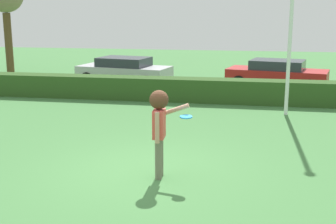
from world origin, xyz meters
TOP-DOWN VIEW (x-y plane):
  - ground_plane at (0.00, 0.00)m, footprint 60.00×60.00m
  - person at (0.34, -0.28)m, footprint 0.77×0.58m
  - frisbee at (0.87, -0.25)m, footprint 0.25×0.25m
  - hedge_row at (0.00, 7.76)m, footprint 26.89×0.90m
  - parked_car_silver at (-3.59, 11.08)m, footprint 4.44×2.44m
  - parked_car_red at (3.24, 11.18)m, footprint 4.47×2.58m

SIDE VIEW (x-z plane):
  - ground_plane at x=0.00m, z-range 0.00..0.00m
  - hedge_row at x=0.00m, z-range 0.00..0.86m
  - parked_car_silver at x=-3.59m, z-range 0.06..1.31m
  - parked_car_red at x=3.24m, z-range 0.06..1.31m
  - person at x=0.34m, z-range 0.29..2.10m
  - frisbee at x=0.87m, z-range 1.27..1.31m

